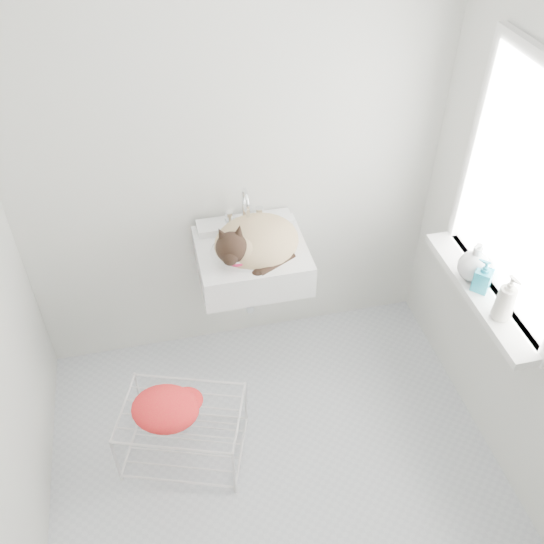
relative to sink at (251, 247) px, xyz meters
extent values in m
cube|color=#B6BAC1|center=(-0.04, -0.74, -0.85)|extent=(2.20, 2.00, 0.02)
cube|color=silver|center=(-0.04, 0.26, 0.40)|extent=(2.20, 0.02, 2.50)
cube|color=white|center=(1.05, -0.54, 0.50)|extent=(0.01, 0.80, 1.00)
cube|color=white|center=(1.03, -0.54, 0.50)|extent=(0.04, 0.90, 1.10)
cube|color=white|center=(0.97, -0.54, -0.02)|extent=(0.16, 0.88, 0.04)
cube|color=white|center=(0.00, 0.00, 0.00)|extent=(0.54, 0.47, 0.22)
ellipsoid|color=tan|center=(0.03, -0.01, 0.03)|extent=(0.48, 0.44, 0.21)
sphere|color=black|center=(-0.13, -0.08, 0.13)|extent=(0.18, 0.18, 0.15)
torus|color=#C11B44|center=(-0.11, -0.08, 0.08)|extent=(0.16, 0.16, 0.06)
cube|color=silver|center=(-0.46, -0.52, -0.70)|extent=(0.66, 0.56, 0.34)
ellipsoid|color=red|center=(-0.53, -0.55, -0.48)|extent=(0.38, 0.33, 0.13)
imported|color=silver|center=(0.96, -0.72, 0.00)|extent=(0.09, 0.09, 0.20)
imported|color=#16768F|center=(0.96, -0.54, 0.00)|extent=(0.11, 0.11, 0.16)
imported|color=silver|center=(0.96, -0.45, 0.00)|extent=(0.20, 0.20, 0.19)
camera|label=1|loc=(-0.42, -2.30, 1.88)|focal=39.78mm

